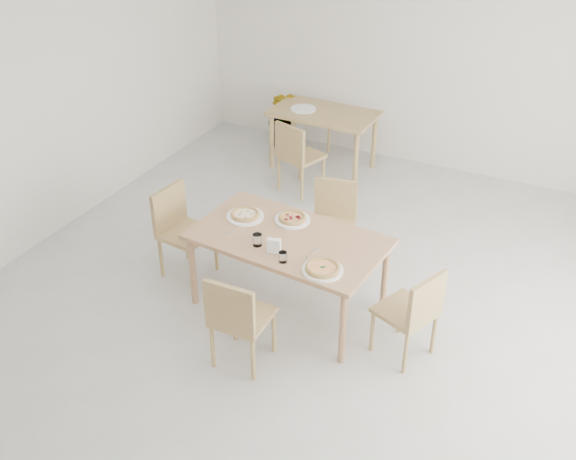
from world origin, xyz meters
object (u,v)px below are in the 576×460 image
at_px(plate_mushroom, 245,216).
at_px(potted_plant, 284,119).
at_px(plate_empty, 303,109).
at_px(chair_south, 237,316).
at_px(chair_east, 414,310).
at_px(napkin_holder, 274,247).
at_px(tumbler_a, 257,240).
at_px(plate_pepperoni, 292,220).
at_px(tumbler_b, 283,257).
at_px(main_table, 288,244).
at_px(pizza_mushroom, 245,214).
at_px(chair_back_n, 346,111).
at_px(chair_back_s, 297,153).
at_px(chair_north, 333,217).
at_px(second_table, 324,120).
at_px(pizza_pepperoni, 292,218).
at_px(plate_margherita, 323,270).
at_px(pizza_margherita, 323,268).
at_px(chair_west, 180,225).

xyz_separation_m(plate_mushroom, potted_plant, (-1.13, 3.00, -0.36)).
bearing_deg(plate_empty, chair_south, -72.28).
relative_size(chair_east, napkin_holder, 6.16).
height_order(chair_east, tumbler_a, tumbler_a).
relative_size(plate_pepperoni, tumbler_b, 3.49).
xyz_separation_m(main_table, plate_mushroom, (-0.49, 0.13, 0.08)).
xyz_separation_m(main_table, plate_pepperoni, (-0.09, 0.26, 0.08)).
distance_m(main_table, napkin_holder, 0.31).
xyz_separation_m(plate_mushroom, tumbler_b, (0.63, -0.48, 0.04)).
height_order(pizza_mushroom, chair_back_n, chair_back_n).
bearing_deg(chair_back_s, chair_north, 147.54).
xyz_separation_m(tumbler_a, chair_back_n, (-0.73, 3.77, -0.30)).
xyz_separation_m(tumbler_b, chair_back_n, (-1.03, 3.89, -0.30)).
bearing_deg(plate_empty, chair_north, -56.76).
bearing_deg(chair_back_s, chair_south, 124.63).
relative_size(main_table, plate_pepperoni, 5.44).
height_order(tumbler_a, chair_back_s, chair_back_s).
xyz_separation_m(plate_mushroom, second_table, (-0.41, 2.65, -0.11)).
xyz_separation_m(chair_south, tumbler_a, (-0.16, 0.64, 0.30)).
height_order(plate_mushroom, tumbler_b, tumbler_b).
distance_m(chair_east, pizza_mushroom, 1.74).
relative_size(pizza_pepperoni, plate_empty, 1.05).
relative_size(tumbler_b, chair_back_s, 0.10).
bearing_deg(plate_margherita, pizza_margherita, 0.00).
xyz_separation_m(tumbler_b, second_table, (-1.03, 3.13, -0.15)).
bearing_deg(potted_plant, tumbler_a, -66.57).
relative_size(chair_south, pizza_pepperoni, 2.64).
xyz_separation_m(tumbler_b, potted_plant, (-1.76, 3.48, -0.39)).
xyz_separation_m(chair_east, pizza_mushroom, (-1.69, 0.28, 0.29)).
bearing_deg(chair_north, chair_back_n, 97.49).
height_order(pizza_mushroom, pizza_pepperoni, same).
xyz_separation_m(chair_south, chair_north, (0.06, 1.76, -0.01)).
bearing_deg(plate_empty, tumbler_b, -67.32).
bearing_deg(plate_empty, napkin_holder, -68.79).
bearing_deg(plate_pepperoni, potted_plant, 118.27).
xyz_separation_m(chair_north, tumbler_a, (-0.22, -1.12, 0.31)).
bearing_deg(tumbler_b, chair_back_n, 104.86).
distance_m(chair_west, tumbler_b, 1.41).
xyz_separation_m(chair_south, pizza_margherita, (0.48, 0.54, 0.28)).
bearing_deg(plate_margherita, chair_back_s, 120.34).
relative_size(chair_south, second_table, 0.67).
xyz_separation_m(plate_margherita, plate_pepperoni, (-0.56, 0.60, 0.00)).
height_order(tumbler_a, potted_plant, tumbler_a).
height_order(main_table, chair_south, chair_south).
xyz_separation_m(chair_north, plate_pepperoni, (-0.14, -0.62, 0.26)).
height_order(chair_north, pizza_mushroom, chair_north).
distance_m(chair_west, plate_pepperoni, 1.14).
xyz_separation_m(plate_pepperoni, plate_empty, (-1.07, 2.47, 0.00)).
xyz_separation_m(plate_pepperoni, chair_back_n, (-0.81, 3.27, -0.26)).
bearing_deg(second_table, chair_west, -94.92).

